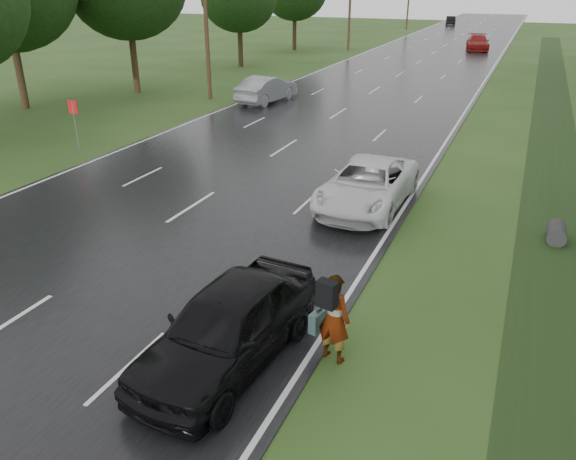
{
  "coord_description": "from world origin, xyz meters",
  "views": [
    {
      "loc": [
        10.09,
        -7.21,
        7.19
      ],
      "look_at": [
        4.93,
        4.89,
        1.3
      ],
      "focal_mm": 35.0,
      "sensor_mm": 36.0,
      "label": 1
    }
  ],
  "objects_px": {
    "road_sign": "(74,115)",
    "pedestrian": "(333,317)",
    "dark_sedan": "(228,326)",
    "white_pickup": "(367,185)",
    "silver_sedan": "(267,89)"
  },
  "relations": [
    {
      "from": "white_pickup",
      "to": "dark_sedan",
      "type": "relative_size",
      "value": 1.11
    },
    {
      "from": "white_pickup",
      "to": "dark_sedan",
      "type": "distance_m",
      "value": 9.47
    },
    {
      "from": "pedestrian",
      "to": "white_pickup",
      "type": "bearing_deg",
      "value": -65.42
    },
    {
      "from": "dark_sedan",
      "to": "white_pickup",
      "type": "bearing_deg",
      "value": 93.82
    },
    {
      "from": "road_sign",
      "to": "pedestrian",
      "type": "bearing_deg",
      "value": -32.75
    },
    {
      "from": "white_pickup",
      "to": "silver_sedan",
      "type": "height_order",
      "value": "silver_sedan"
    },
    {
      "from": "road_sign",
      "to": "silver_sedan",
      "type": "xyz_separation_m",
      "value": [
        3.26,
        13.32,
        -0.79
      ]
    },
    {
      "from": "road_sign",
      "to": "pedestrian",
      "type": "relative_size",
      "value": 1.17
    },
    {
      "from": "pedestrian",
      "to": "silver_sedan",
      "type": "height_order",
      "value": "pedestrian"
    },
    {
      "from": "pedestrian",
      "to": "dark_sedan",
      "type": "height_order",
      "value": "pedestrian"
    },
    {
      "from": "road_sign",
      "to": "pedestrian",
      "type": "height_order",
      "value": "road_sign"
    },
    {
      "from": "road_sign",
      "to": "pedestrian",
      "type": "distance_m",
      "value": 18.65
    },
    {
      "from": "dark_sedan",
      "to": "road_sign",
      "type": "bearing_deg",
      "value": 146.42
    },
    {
      "from": "dark_sedan",
      "to": "silver_sedan",
      "type": "height_order",
      "value": "dark_sedan"
    },
    {
      "from": "white_pickup",
      "to": "pedestrian",
      "type": "bearing_deg",
      "value": -77.42
    }
  ]
}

